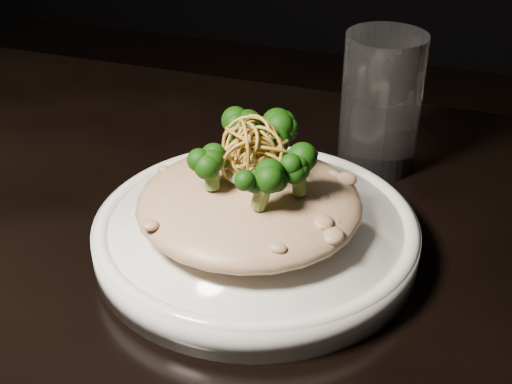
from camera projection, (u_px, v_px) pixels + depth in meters
The scene contains 7 objects.
table at pixel (237, 378), 0.58m from camera, with size 1.10×0.80×0.75m.
plate at pixel (256, 235), 0.58m from camera, with size 0.26×0.26×0.03m, color silver.
risotto at pixel (249, 203), 0.56m from camera, with size 0.18×0.18×0.04m, color brown.
broccoli at pixel (259, 157), 0.54m from camera, with size 0.11×0.11×0.04m, color black, non-canonical shape.
cheese at pixel (254, 170), 0.55m from camera, with size 0.05×0.05×0.01m, color white.
shallots at pixel (254, 144), 0.54m from camera, with size 0.05×0.05×0.03m, color brown, non-canonical shape.
drinking_glass at pixel (381, 103), 0.67m from camera, with size 0.08×0.08×0.13m, color white.
Camera 1 is at (0.15, -0.38, 1.10)m, focal length 50.00 mm.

